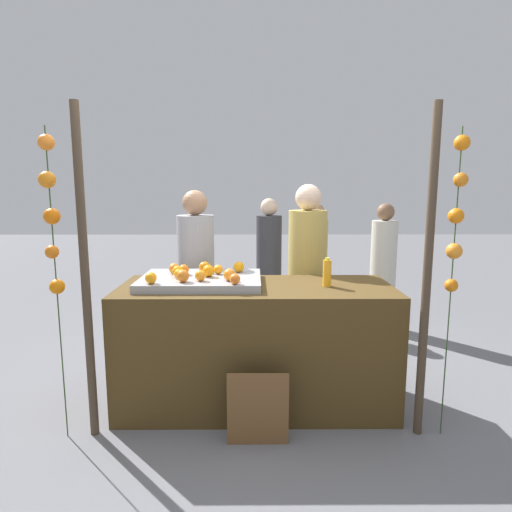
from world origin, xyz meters
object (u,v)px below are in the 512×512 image
object	(u,v)px
orange_0	(239,267)
orange_1	(229,275)
chalkboard_sign	(258,409)
vendor_left	(197,287)
stall_counter	(256,345)
juice_bottle	(327,273)
vendor_right	(307,286)

from	to	relation	value
orange_0	orange_1	size ratio (longest dim) A/B	0.95
chalkboard_sign	vendor_left	bearing A→B (deg)	113.98
stall_counter	juice_bottle	size ratio (longest dim) A/B	9.51
stall_counter	juice_bottle	xyz separation A→B (m)	(0.52, -0.02, 0.57)
vendor_left	chalkboard_sign	bearing A→B (deg)	-66.02
orange_0	vendor_left	xyz separation A→B (m)	(-0.40, 0.45, -0.27)
vendor_right	orange_1	bearing A→B (deg)	-131.59
juice_bottle	chalkboard_sign	size ratio (longest dim) A/B	0.43
orange_0	juice_bottle	distance (m)	0.70
orange_0	vendor_left	bearing A→B (deg)	131.35
chalkboard_sign	orange_1	bearing A→B (deg)	114.13
juice_bottle	chalkboard_sign	world-z (taller)	juice_bottle
orange_0	chalkboard_sign	distance (m)	1.11
orange_1	vendor_left	size ratio (longest dim) A/B	0.05
stall_counter	juice_bottle	bearing A→B (deg)	-2.54
vendor_left	vendor_right	distance (m)	0.99
juice_bottle	vendor_left	distance (m)	1.29
orange_0	chalkboard_sign	xyz separation A→B (m)	(0.14, -0.77, -0.79)
stall_counter	vendor_left	distance (m)	0.90
stall_counter	orange_1	size ratio (longest dim) A/B	22.93
stall_counter	orange_0	distance (m)	0.62
orange_1	chalkboard_sign	bearing A→B (deg)	-65.87
orange_1	juice_bottle	size ratio (longest dim) A/B	0.41
juice_bottle	vendor_right	world-z (taller)	vendor_right
chalkboard_sign	vendor_right	size ratio (longest dim) A/B	0.30
stall_counter	vendor_right	bearing A→B (deg)	53.95
orange_1	vendor_right	distance (m)	1.01
orange_0	orange_1	distance (m)	0.32
vendor_right	vendor_left	bearing A→B (deg)	177.75
juice_bottle	chalkboard_sign	bearing A→B (deg)	-134.33
stall_counter	vendor_right	world-z (taller)	vendor_right
juice_bottle	orange_1	bearing A→B (deg)	-173.60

